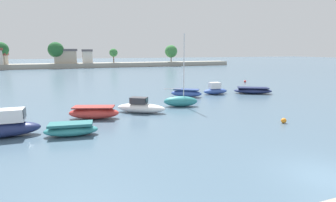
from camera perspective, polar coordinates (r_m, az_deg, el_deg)
name	(u,v)px	position (r m, az deg, el deg)	size (l,w,h in m)	color
ground_plane	(327,177)	(14.65, 30.95, -13.87)	(400.00, 400.00, 0.00)	#476075
moored_boat_0	(3,127)	(21.06, -31.90, -4.77)	(4.93, 1.73, 1.88)	navy
moored_boat_1	(71,130)	(19.41, -20.05, -5.77)	(3.73, 1.89, 0.89)	teal
moored_boat_2	(94,113)	(23.55, -15.59, -2.42)	(4.51, 2.80, 1.07)	#C63833
moored_boat_3	(141,107)	(25.01, -5.87, -1.30)	(4.67, 3.67, 1.44)	white
moored_boat_4	(181,101)	(27.64, 2.71, 0.04)	(3.70, 2.26, 7.43)	teal
moored_boat_5	(186,93)	(33.54, 3.94, 1.71)	(3.99, 3.30, 0.98)	#3856A8
moored_boat_6	(215,90)	(36.06, 10.07, 2.39)	(3.43, 1.49, 1.57)	#3856A8
moored_boat_7	(253,91)	(37.82, 17.72, 2.15)	(5.28, 4.04, 0.83)	navy
mooring_buoy_1	(245,81)	(50.44, 16.18, 4.06)	(0.43, 0.43, 0.43)	red
mooring_buoy_2	(284,121)	(23.27, 23.54, -3.87)	(0.42, 0.42, 0.42)	orange
distant_shoreline	(77,60)	(95.61, -18.84, 8.31)	(96.78, 6.88, 8.48)	#9E998C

